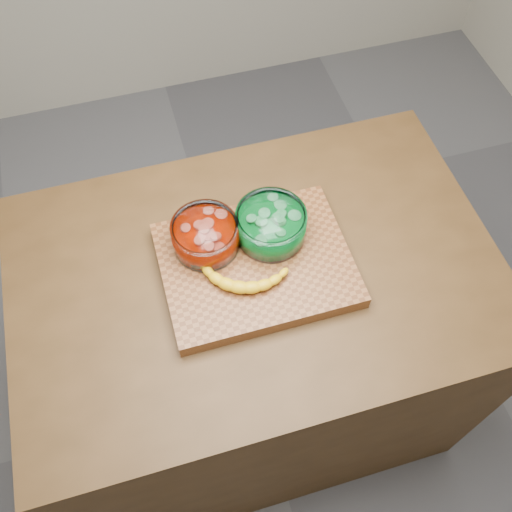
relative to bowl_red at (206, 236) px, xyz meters
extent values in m
plane|color=#58575C|center=(0.10, -0.08, -0.98)|extent=(3.50, 3.50, 0.00)
cube|color=#462D15|center=(0.10, -0.08, -0.53)|extent=(1.20, 0.80, 0.90)
cube|color=brown|center=(0.10, -0.08, -0.06)|extent=(0.45, 0.35, 0.04)
cylinder|color=white|center=(0.00, 0.00, 0.00)|extent=(0.16, 0.16, 0.08)
cylinder|color=#C21900|center=(0.00, 0.00, -0.01)|extent=(0.14, 0.14, 0.04)
cylinder|color=#F6664D|center=(0.00, 0.00, 0.02)|extent=(0.13, 0.13, 0.02)
cylinder|color=white|center=(0.16, -0.02, 0.00)|extent=(0.17, 0.17, 0.08)
cylinder|color=#048128|center=(0.16, -0.02, -0.01)|extent=(0.15, 0.15, 0.05)
cylinder|color=#5EC872|center=(0.16, -0.02, 0.02)|extent=(0.14, 0.14, 0.02)
camera|label=1|loc=(-0.10, -0.77, 1.12)|focal=40.00mm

